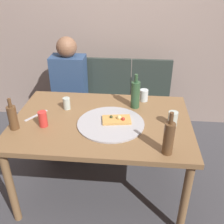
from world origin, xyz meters
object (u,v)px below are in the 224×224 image
object	(u,v)px
pizza_tray	(111,123)
water_bottle	(169,138)
tumbler_near	(67,103)
tumbler_far	(144,95)
beer_bottle	(135,94)
wine_glass	(173,119)
soda_can	(43,119)
dining_table	(102,128)
wine_bottle	(13,117)
guest_in_sweater	(68,89)
pizza_slice_last	(117,119)
chair_middle	(110,95)
chair_right	(150,97)
table_knife	(36,115)
chair_left	(72,94)

from	to	relation	value
pizza_tray	water_bottle	bearing A→B (deg)	-38.41
tumbler_near	tumbler_far	size ratio (longest dim) A/B	0.96
beer_bottle	wine_glass	distance (m)	0.40
tumbler_near	soda_can	distance (m)	0.30
beer_bottle	water_bottle	distance (m)	0.65
dining_table	tumbler_near	size ratio (longest dim) A/B	13.87
wine_bottle	tumbler_near	size ratio (longest dim) A/B	2.48
dining_table	guest_in_sweater	bearing A→B (deg)	122.25
water_bottle	beer_bottle	bearing A→B (deg)	109.88
pizza_slice_last	chair_middle	bearing A→B (deg)	98.97
dining_table	wine_bottle	bearing A→B (deg)	-163.82
pizza_tray	chair_right	world-z (taller)	chair_right
tumbler_near	chair_middle	distance (m)	0.82
tumbler_far	wine_glass	xyz separation A→B (m)	(0.21, -0.39, 0.00)
soda_can	beer_bottle	bearing A→B (deg)	28.05
pizza_slice_last	tumbler_near	distance (m)	0.47
wine_bottle	table_knife	bearing A→B (deg)	64.15
pizza_tray	chair_left	xyz separation A→B (m)	(-0.53, 0.93, -0.22)
pizza_slice_last	soda_can	world-z (taller)	soda_can
tumbler_near	guest_in_sweater	xyz separation A→B (m)	(-0.14, 0.57, -0.13)
wine_bottle	water_bottle	distance (m)	1.13
wine_glass	chair_middle	size ratio (longest dim) A/B	0.12
water_bottle	chair_middle	world-z (taller)	water_bottle
dining_table	pizza_slice_last	bearing A→B (deg)	-10.12
guest_in_sweater	water_bottle	bearing A→B (deg)	130.54
tumbler_far	soda_can	world-z (taller)	soda_can
chair_middle	chair_right	world-z (taller)	same
tumbler_near	chair_right	distance (m)	1.07
tumbler_far	guest_in_sweater	world-z (taller)	guest_in_sweater
chair_right	wine_bottle	bearing A→B (deg)	44.83
chair_middle	wine_glass	bearing A→B (deg)	122.41
chair_right	guest_in_sweater	size ratio (longest dim) A/B	0.77
tumbler_far	chair_right	size ratio (longest dim) A/B	0.12
pizza_tray	tumbler_far	world-z (taller)	tumbler_far
tumbler_far	chair_right	distance (m)	0.58
wine_bottle	guest_in_sweater	world-z (taller)	guest_in_sweater
pizza_tray	beer_bottle	bearing A→B (deg)	58.47
pizza_slice_last	water_bottle	xyz separation A→B (m)	(0.36, -0.35, 0.10)
chair_left	dining_table	bearing A→B (deg)	117.54
wine_bottle	tumbler_near	xyz separation A→B (m)	(0.32, 0.34, -0.05)
pizza_tray	dining_table	bearing A→B (deg)	145.49
soda_can	guest_in_sweater	xyz separation A→B (m)	(-0.03, 0.85, -0.14)
wine_bottle	chair_right	world-z (taller)	wine_bottle
tumbler_near	tumbler_far	xyz separation A→B (m)	(0.65, 0.21, 0.00)
pizza_tray	wine_bottle	size ratio (longest dim) A/B	2.06
tumbler_far	chair_left	xyz separation A→B (m)	(-0.79, 0.51, -0.26)
beer_bottle	water_bottle	world-z (taller)	water_bottle
tumbler_far	chair_right	xyz separation A→B (m)	(0.09, 0.51, -0.26)
pizza_tray	tumbler_far	xyz separation A→B (m)	(0.26, 0.42, 0.05)
dining_table	chair_left	world-z (taller)	chair_left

